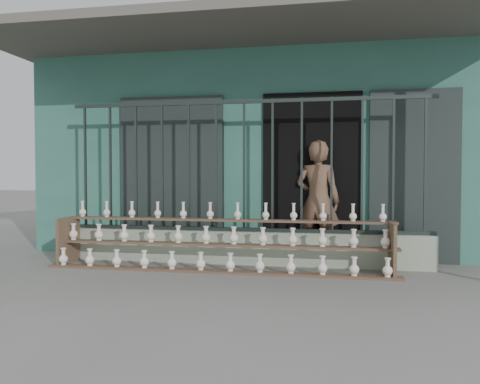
# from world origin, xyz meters

# --- Properties ---
(ground) EXTENTS (60.00, 60.00, 0.00)m
(ground) POSITION_xyz_m (0.00, 0.00, 0.00)
(ground) COLOR slate
(workshop_building) EXTENTS (7.40, 6.60, 3.21)m
(workshop_building) POSITION_xyz_m (0.00, 4.23, 1.62)
(workshop_building) COLOR #336B5C
(workshop_building) RESTS_ON ground
(parapet_wall) EXTENTS (5.00, 0.20, 0.45)m
(parapet_wall) POSITION_xyz_m (0.00, 1.30, 0.23)
(parapet_wall) COLOR #9FAE95
(parapet_wall) RESTS_ON ground
(security_fence) EXTENTS (5.00, 0.04, 1.80)m
(security_fence) POSITION_xyz_m (-0.00, 1.30, 1.35)
(security_fence) COLOR #283330
(security_fence) RESTS_ON parapet_wall
(shelf_rack) EXTENTS (4.50, 0.68, 0.85)m
(shelf_rack) POSITION_xyz_m (-0.25, 0.89, 0.36)
(shelf_rack) COLOR brown
(shelf_rack) RESTS_ON ground
(elderly_woman) EXTENTS (0.70, 0.54, 1.71)m
(elderly_woman) POSITION_xyz_m (0.99, 1.66, 0.85)
(elderly_woman) COLOR brown
(elderly_woman) RESTS_ON ground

